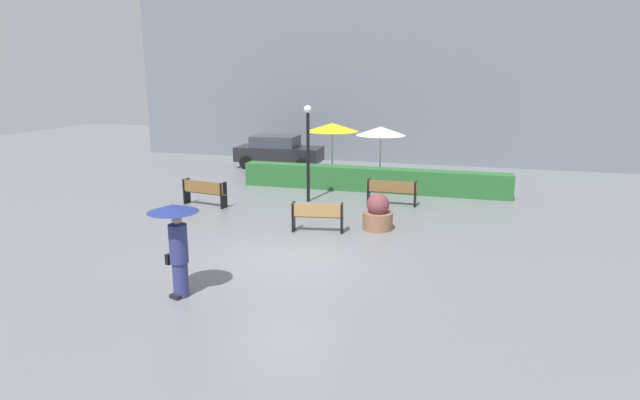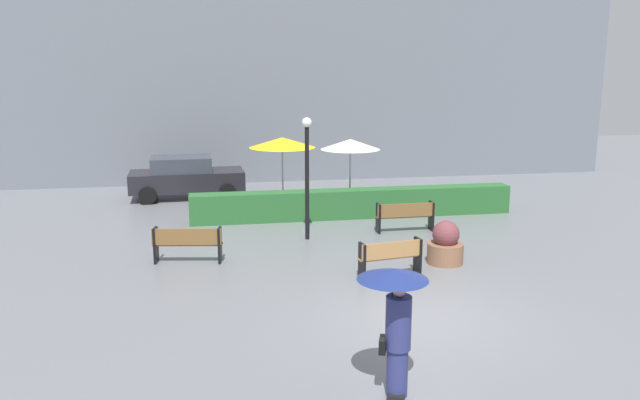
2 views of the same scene
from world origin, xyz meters
TOP-DOWN VIEW (x-y plane):
  - ground_plane at (0.00, 0.00)m, footprint 60.00×60.00m
  - bench_back_row at (1.71, 6.30)m, footprint 1.78×0.38m
  - bench_mid_center at (0.11, 2.41)m, footprint 1.58×0.57m
  - bench_far_left at (-4.59, 4.34)m, footprint 1.75×0.61m
  - pedestrian_with_umbrella at (-1.38, -2.79)m, footprint 1.04×1.04m
  - planter_pot at (1.76, 3.20)m, footprint 0.90×0.90m
  - lamp_post at (-1.29, 6.03)m, footprint 0.28×0.28m
  - patio_umbrella_yellow at (-1.49, 10.24)m, footprint 2.28×2.28m
  - patio_umbrella_white at (0.74, 9.50)m, footprint 2.02×2.02m
  - hedge_strip at (0.64, 8.40)m, footprint 10.59×0.70m
  - building_facade at (0.00, 16.00)m, footprint 28.00×1.20m
  - parked_car at (-4.88, 12.59)m, footprint 4.27×2.12m

SIDE VIEW (x-z plane):
  - ground_plane at x=0.00m, z-range 0.00..0.00m
  - hedge_strip at x=0.64m, z-range 0.00..0.93m
  - planter_pot at x=1.76m, z-range -0.08..1.02m
  - bench_mid_center at x=0.11m, z-range 0.09..0.96m
  - bench_back_row at x=1.71m, z-range 0.08..0.97m
  - bench_far_left at x=-4.59m, z-range 0.09..1.00m
  - parked_car at x=-4.88m, z-range 0.03..1.60m
  - pedestrian_with_umbrella at x=-1.38m, z-range 0.33..2.30m
  - lamp_post at x=-1.29m, z-range 0.43..3.90m
  - patio_umbrella_white at x=0.74m, z-range 1.05..3.50m
  - patio_umbrella_yellow at x=-1.49m, z-range 1.06..3.53m
  - building_facade at x=0.00m, z-range 0.00..9.40m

